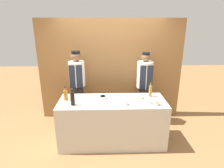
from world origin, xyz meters
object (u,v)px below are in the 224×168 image
Objects in this scene: bottle_vinegar at (150,91)px; chef_left at (78,85)px; sauce_bowl_white at (125,103)px; sauce_bowl_red at (148,102)px; cutting_board at (89,103)px; wooden_spoon at (140,98)px; bottle_soy at (73,99)px; sauce_bowl_green at (103,97)px; chef_right at (144,86)px; cup_cream at (156,103)px; bottle_amber at (66,95)px.

chef_left is at bearing 158.18° from bottle_vinegar.
sauce_bowl_white and sauce_bowl_red have the same top height.
cutting_board is 1.33× the size of wooden_spoon.
bottle_soy is at bearing -165.85° from bottle_vinegar.
sauce_bowl_red is at bearing 1.47° from bottle_soy.
sauce_bowl_green is 0.54× the size of wooden_spoon.
chef_left reaches higher than sauce_bowl_green.
bottle_soy is 1.28m from wooden_spoon.
wooden_spoon is (0.72, -0.03, -0.01)m from sauce_bowl_green.
cutting_board is at bearing -142.32° from chef_right.
sauce_bowl_green reaches higher than cutting_board.
chef_left is 1.53m from chef_right.
bottle_vinegar is 0.18× the size of chef_right.
bottle_soy is at bearing -146.32° from chef_right.
chef_right is (1.20, 0.93, 0.01)m from cutting_board.
chef_left is (-0.59, 0.69, 0.02)m from sauce_bowl_green.
cutting_board is 1.52m from chef_right.
sauce_bowl_red is 1.40× the size of cup_cream.
sauce_bowl_red is at bearing -64.99° from wooden_spoon.
chef_left is (-1.31, 0.72, 0.03)m from wooden_spoon.
sauce_bowl_white is 0.49× the size of wooden_spoon.
bottle_amber is at bearing -98.48° from chef_left.
cup_cream is at bearing -5.05° from cutting_board.
chef_right reaches higher than sauce_bowl_white.
sauce_bowl_white is 0.08× the size of chef_left.
cup_cream is at bearing -4.69° from sauce_bowl_white.
sauce_bowl_white is 1.37× the size of cup_cream.
chef_left is at bearing 135.06° from sauce_bowl_white.
bottle_vinegar is at bearing 35.23° from sauce_bowl_white.
bottle_vinegar is 1.65m from chef_left.
cup_cream is (0.02, -0.42, -0.07)m from bottle_vinegar.
sauce_bowl_green is 0.40× the size of cutting_board.
sauce_bowl_red is (0.42, 0.04, 0.00)m from sauce_bowl_white.
chef_left reaches higher than wooden_spoon.
chef_right is at bearing 61.44° from sauce_bowl_white.
chef_right reaches higher than bottle_amber.
sauce_bowl_green reaches higher than wooden_spoon.
chef_left is (-0.06, 0.98, -0.08)m from bottle_soy.
cutting_board is at bearing 11.32° from bottle_soy.
cutting_board is 0.30m from bottle_soy.
sauce_bowl_white is at bearing 175.31° from cup_cream.
bottle_amber reaches higher than wooden_spoon.
sauce_bowl_white is 0.44× the size of bottle_soy.
wooden_spoon is at bearing 12.04° from cutting_board.
chef_right reaches higher than bottle_soy.
sauce_bowl_green is at bearing 162.51° from sauce_bowl_red.
sauce_bowl_white is at bearing -12.39° from bottle_amber.
cup_cream reaches higher than sauce_bowl_white.
chef_right is at bearing 37.68° from cutting_board.
bottle_amber is 1.00× the size of wooden_spoon.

